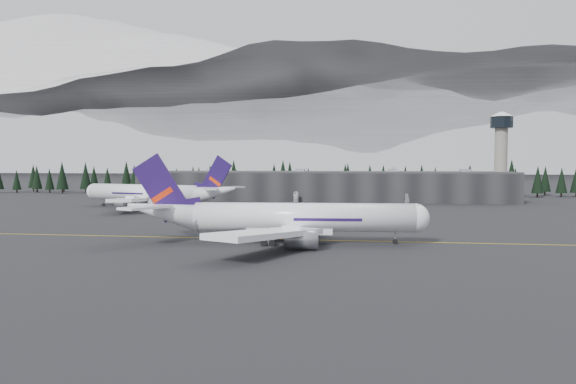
# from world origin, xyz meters

# --- Properties ---
(ground) EXTENTS (1400.00, 1400.00, 0.00)m
(ground) POSITION_xyz_m (0.00, 0.00, 0.00)
(ground) COLOR black
(ground) RESTS_ON ground
(taxiline) EXTENTS (400.00, 0.40, 0.02)m
(taxiline) POSITION_xyz_m (0.00, -2.00, 0.01)
(taxiline) COLOR gold
(taxiline) RESTS_ON ground
(terminal) EXTENTS (160.00, 30.00, 12.60)m
(terminal) POSITION_xyz_m (0.00, 125.00, 6.30)
(terminal) COLOR black
(terminal) RESTS_ON ground
(control_tower) EXTENTS (10.00, 10.00, 37.70)m
(control_tower) POSITION_xyz_m (75.00, 128.00, 23.41)
(control_tower) COLOR gray
(control_tower) RESTS_ON ground
(treeline) EXTENTS (360.00, 20.00, 15.00)m
(treeline) POSITION_xyz_m (0.00, 162.00, 7.50)
(treeline) COLOR black
(treeline) RESTS_ON ground
(mountain_ridge) EXTENTS (4400.00, 900.00, 420.00)m
(mountain_ridge) POSITION_xyz_m (0.00, 1000.00, 0.00)
(mountain_ridge) COLOR white
(mountain_ridge) RESTS_ON ground
(jet_main) EXTENTS (62.43, 57.49, 18.35)m
(jet_main) POSITION_xyz_m (1.74, -7.11, 5.17)
(jet_main) COLOR white
(jet_main) RESTS_ON ground
(jet_parked) EXTENTS (63.08, 57.27, 18.95)m
(jet_parked) POSITION_xyz_m (-55.52, 72.37, 5.34)
(jet_parked) COLOR white
(jet_parked) RESTS_ON ground
(gse_vehicle_a) EXTENTS (2.27, 4.66, 1.28)m
(gse_vehicle_a) POSITION_xyz_m (-9.58, 107.57, 0.64)
(gse_vehicle_a) COLOR silver
(gse_vehicle_a) RESTS_ON ground
(gse_vehicle_b) EXTENTS (4.68, 3.31, 1.48)m
(gse_vehicle_b) POSITION_xyz_m (34.91, 103.56, 0.74)
(gse_vehicle_b) COLOR silver
(gse_vehicle_b) RESTS_ON ground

